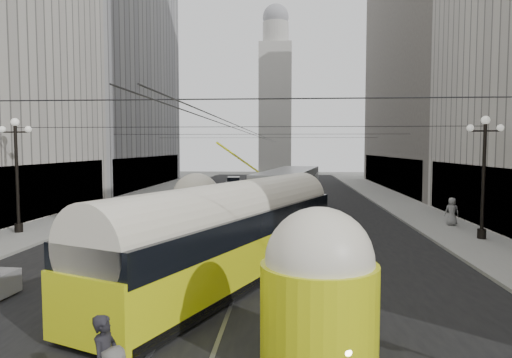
# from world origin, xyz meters

# --- Properties ---
(road) EXTENTS (20.00, 85.00, 0.02)m
(road) POSITION_xyz_m (0.00, 32.50, 0.00)
(road) COLOR black
(road) RESTS_ON ground
(sidewalk_left) EXTENTS (4.00, 72.00, 0.15)m
(sidewalk_left) POSITION_xyz_m (-12.00, 36.00, 0.07)
(sidewalk_left) COLOR gray
(sidewalk_left) RESTS_ON ground
(sidewalk_right) EXTENTS (4.00, 72.00, 0.15)m
(sidewalk_right) POSITION_xyz_m (12.00, 36.00, 0.07)
(sidewalk_right) COLOR gray
(sidewalk_right) RESTS_ON ground
(rail_left) EXTENTS (0.12, 85.00, 0.04)m
(rail_left) POSITION_xyz_m (-0.75, 32.50, 0.00)
(rail_left) COLOR gray
(rail_left) RESTS_ON ground
(rail_right) EXTENTS (0.12, 85.00, 0.04)m
(rail_right) POSITION_xyz_m (0.75, 32.50, 0.00)
(rail_right) COLOR gray
(rail_right) RESTS_ON ground
(building_left_far) EXTENTS (12.60, 28.60, 28.60)m
(building_left_far) POSITION_xyz_m (-19.99, 48.00, 14.31)
(building_left_far) COLOR #999999
(building_left_far) RESTS_ON ground
(building_right_far) EXTENTS (12.60, 32.60, 32.60)m
(building_right_far) POSITION_xyz_m (20.00, 48.00, 16.31)
(building_right_far) COLOR #514C47
(building_right_far) RESTS_ON ground
(distant_tower) EXTENTS (6.00, 6.00, 31.36)m
(distant_tower) POSITION_xyz_m (0.00, 80.00, 14.97)
(distant_tower) COLOR #B2AFA8
(distant_tower) RESTS_ON ground
(lamppost_left_mid) EXTENTS (1.86, 0.44, 6.37)m
(lamppost_left_mid) POSITION_xyz_m (-12.60, 18.00, 3.74)
(lamppost_left_mid) COLOR black
(lamppost_left_mid) RESTS_ON sidewalk_left
(lamppost_right_mid) EXTENTS (1.86, 0.44, 6.37)m
(lamppost_right_mid) POSITION_xyz_m (12.60, 18.00, 3.74)
(lamppost_right_mid) COLOR black
(lamppost_right_mid) RESTS_ON sidewalk_right
(catenary) EXTENTS (25.00, 72.00, 0.23)m
(catenary) POSITION_xyz_m (0.12, 31.49, 5.88)
(catenary) COLOR black
(catenary) RESTS_ON ground
(streetcar) EXTENTS (8.04, 15.54, 3.65)m
(streetcar) POSITION_xyz_m (0.50, 10.16, 1.78)
(streetcar) COLOR #D2DA12
(streetcar) RESTS_ON ground
(city_bus) EXTENTS (4.82, 13.46, 3.34)m
(city_bus) POSITION_xyz_m (2.57, 25.35, 1.83)
(city_bus) COLOR gray
(city_bus) RESTS_ON ground
(sedan_white_far) EXTENTS (3.80, 5.31, 1.55)m
(sedan_white_far) POSITION_xyz_m (2.02, 43.06, 0.70)
(sedan_white_far) COLOR white
(sedan_white_far) RESTS_ON ground
(sedan_dark_far) EXTENTS (1.93, 4.15, 1.28)m
(sedan_dark_far) POSITION_xyz_m (-4.21, 49.14, 0.58)
(sedan_dark_far) COLOR black
(sedan_dark_far) RESTS_ON ground
(pedestrian_sidewalk_right) EXTENTS (0.85, 0.53, 1.71)m
(pedestrian_sidewalk_right) POSITION_xyz_m (12.47, 22.05, 1.00)
(pedestrian_sidewalk_right) COLOR gray
(pedestrian_sidewalk_right) RESTS_ON sidewalk_right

